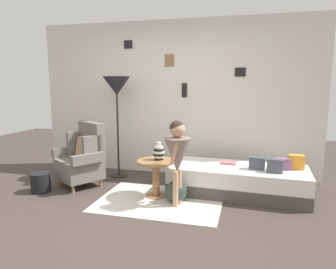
{
  "coord_description": "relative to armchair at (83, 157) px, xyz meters",
  "views": [
    {
      "loc": [
        1.23,
        -3.18,
        1.56
      ],
      "look_at": [
        0.15,
        0.95,
        0.85
      ],
      "focal_mm": 32.85,
      "sensor_mm": 36.0,
      "label": 1
    }
  ],
  "objects": [
    {
      "name": "floor_lamp",
      "position": [
        0.34,
        0.56,
        1.03
      ],
      "size": [
        0.44,
        0.44,
        1.67
      ],
      "color": "black",
      "rests_on": "ground"
    },
    {
      "name": "pillow_head",
      "position": [
        3.1,
        0.27,
        0.06
      ],
      "size": [
        0.2,
        0.12,
        0.2
      ],
      "primitive_type": "cube",
      "rotation": [
        0.0,
        0.0,
        -0.02
      ],
      "color": "orange",
      "rests_on": "daybed"
    },
    {
      "name": "pillow_extra",
      "position": [
        2.58,
        0.12,
        0.05
      ],
      "size": [
        0.22,
        0.15,
        0.17
      ],
      "primitive_type": "cube",
      "rotation": [
        0.0,
        0.0,
        -0.13
      ],
      "color": "#474C56",
      "rests_on": "daybed"
    },
    {
      "name": "vase_striped",
      "position": [
        1.26,
        -0.16,
        0.18
      ],
      "size": [
        0.16,
        0.16,
        0.25
      ],
      "color": "black",
      "rests_on": "side_table"
    },
    {
      "name": "person_child",
      "position": [
        1.59,
        -0.45,
        0.27
      ],
      "size": [
        0.34,
        0.34,
        1.11
      ],
      "color": "tan",
      "rests_on": "ground"
    },
    {
      "name": "rug",
      "position": [
        1.34,
        -0.36,
        -0.43
      ],
      "size": [
        1.64,
        1.19,
        0.01
      ],
      "primitive_type": "cube",
      "color": "silver",
      "rests_on": "ground"
    },
    {
      "name": "gallery_wall",
      "position": [
        1.2,
        1.0,
        0.86
      ],
      "size": [
        4.8,
        0.12,
        2.6
      ],
      "color": "silver",
      "rests_on": "ground"
    },
    {
      "name": "pillow_back",
      "position": [
        2.81,
        0.03,
        0.05
      ],
      "size": [
        0.21,
        0.15,
        0.18
      ],
      "primitive_type": "cube",
      "rotation": [
        0.0,
        0.0,
        -0.15
      ],
      "color": "#474C56",
      "rests_on": "daybed"
    },
    {
      "name": "ground_plane",
      "position": [
        1.2,
        -0.95,
        -0.44
      ],
      "size": [
        12.0,
        12.0,
        0.0
      ],
      "primitive_type": "plane",
      "color": "#423833"
    },
    {
      "name": "daybed",
      "position": [
        2.33,
        0.19,
        -0.24
      ],
      "size": [
        1.94,
        0.89,
        0.4
      ],
      "color": "#4C4742",
      "rests_on": "ground"
    },
    {
      "name": "pillow_mid",
      "position": [
        2.93,
        0.21,
        0.04
      ],
      "size": [
        0.2,
        0.14,
        0.15
      ],
      "primitive_type": "cube",
      "rotation": [
        0.0,
        0.0,
        0.08
      ],
      "color": "gray",
      "rests_on": "daybed"
    },
    {
      "name": "armchair",
      "position": [
        0.0,
        0.0,
        0.0
      ],
      "size": [
        0.9,
        0.85,
        0.97
      ],
      "color": "tan",
      "rests_on": "ground"
    },
    {
      "name": "demijohn_near",
      "position": [
        1.55,
        -0.34,
        -0.29
      ],
      "size": [
        0.29,
        0.29,
        0.38
      ],
      "color": "#2D3D33",
      "rests_on": "ground"
    },
    {
      "name": "magazine_basket",
      "position": [
        -0.45,
        -0.45,
        -0.3
      ],
      "size": [
        0.28,
        0.28,
        0.28
      ],
      "primitive_type": "cylinder",
      "color": "black",
      "rests_on": "ground"
    },
    {
      "name": "book_on_daybed",
      "position": [
        2.19,
        0.32,
        -0.02
      ],
      "size": [
        0.23,
        0.17,
        0.03
      ],
      "primitive_type": "cube",
      "rotation": [
        0.0,
        0.0,
        -0.04
      ],
      "color": "#B46D72",
      "rests_on": "daybed"
    },
    {
      "name": "side_table",
      "position": [
        1.24,
        -0.21,
        -0.07
      ],
      "size": [
        0.52,
        0.52,
        0.52
      ],
      "color": "#9E7042",
      "rests_on": "ground"
    }
  ]
}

